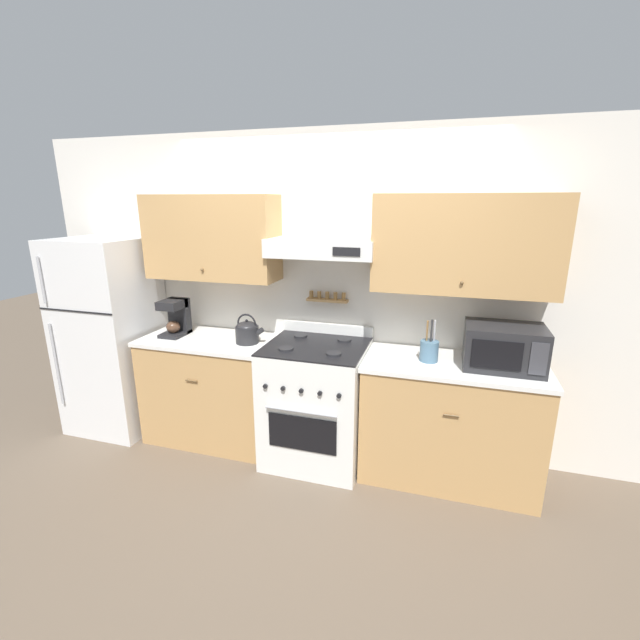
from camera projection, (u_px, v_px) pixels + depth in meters
The scene contains 10 objects.
ground_plane at pixel (306, 475), 3.25m from camera, with size 16.00×16.00×0.00m, color brown.
wall_back at pixel (331, 277), 3.40m from camera, with size 5.20×0.46×2.55m.
counter_left at pixel (214, 388), 3.69m from camera, with size 1.12×0.63×0.91m.
counter_right at pixel (449, 420), 3.15m from camera, with size 1.26×0.63×0.91m.
stove_range at pixel (316, 402), 3.37m from camera, with size 0.76×0.72×1.04m.
refrigerator at pixel (111, 336), 3.80m from camera, with size 0.72×0.70×1.71m.
tea_kettle at pixel (247, 332), 3.42m from camera, with size 0.24×0.19×0.24m.
coffee_maker at pixel (176, 317), 3.62m from camera, with size 0.18×0.25×0.31m.
microwave at pixel (504, 347), 2.90m from camera, with size 0.51×0.37×0.30m.
utensil_crock at pixel (429, 350), 3.03m from camera, with size 0.13×0.13×0.30m.
Camera 1 is at (0.91, -2.66, 2.02)m, focal length 24.00 mm.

